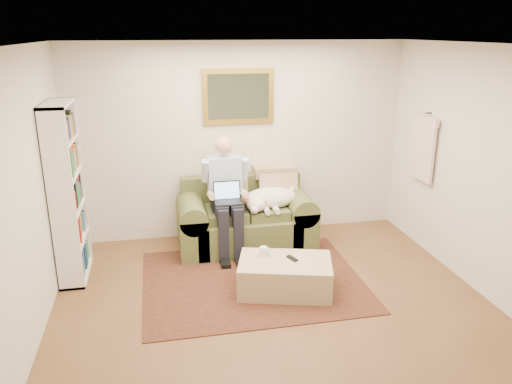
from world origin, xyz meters
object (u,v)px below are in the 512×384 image
object	(u,v)px
seated_man	(227,197)
sofa	(245,224)
laptop	(228,196)
coffee_mug	(264,251)
ottoman	(285,276)
bookshelf	(67,193)
sleeping_dog	(270,198)

from	to	relation	value
seated_man	sofa	bearing A→B (deg)	31.45
laptop	coffee_mug	world-z (taller)	laptop
ottoman	laptop	bearing A→B (deg)	113.31
ottoman	bookshelf	world-z (taller)	bookshelf
sofa	seated_man	xyz separation A→B (m)	(-0.26, -0.16, 0.43)
sleeping_dog	seated_man	bearing A→B (deg)	-172.87
seated_man	bookshelf	size ratio (longest dim) A/B	0.73
ottoman	coffee_mug	xyz separation A→B (m)	(-0.20, 0.18, 0.23)
sleeping_dog	bookshelf	xyz separation A→B (m)	(-2.40, -0.34, 0.33)
sofa	coffee_mug	distance (m)	1.12
laptop	sleeping_dog	world-z (taller)	laptop
seated_man	ottoman	world-z (taller)	seated_man
seated_man	laptop	bearing A→B (deg)	-90.00
sofa	seated_man	size ratio (longest dim) A/B	1.19
sofa	bookshelf	bearing A→B (deg)	-168.51
seated_man	sleeping_dog	bearing A→B (deg)	7.13
sofa	laptop	world-z (taller)	laptop
ottoman	sofa	bearing A→B (deg)	98.67
seated_man	coffee_mug	size ratio (longest dim) A/B	14.69
sleeping_dog	coffee_mug	bearing A→B (deg)	-107.11
seated_man	laptop	xyz separation A→B (m)	(0.00, -0.07, 0.04)
coffee_mug	sleeping_dog	bearing A→B (deg)	72.89
laptop	bookshelf	bearing A→B (deg)	-173.85
sleeping_dog	laptop	bearing A→B (deg)	-166.36
ottoman	bookshelf	xyz separation A→B (m)	(-2.29, 0.87, 0.82)
seated_man	laptop	size ratio (longest dim) A/B	4.33
laptop	sleeping_dog	bearing A→B (deg)	13.64
sleeping_dog	ottoman	xyz separation A→B (m)	(-0.12, -1.20, -0.49)
seated_man	coffee_mug	bearing A→B (deg)	-74.80
sleeping_dog	bookshelf	distance (m)	2.45
sleeping_dog	coffee_mug	distance (m)	1.10
laptop	seated_man	bearing A→B (deg)	90.00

